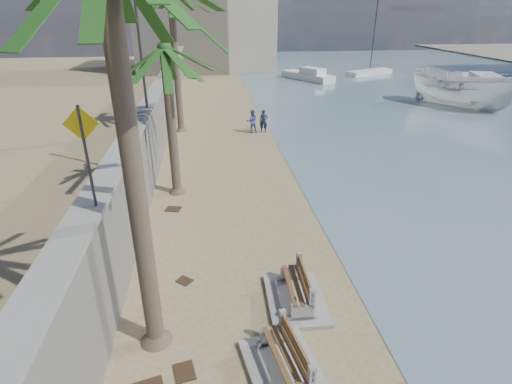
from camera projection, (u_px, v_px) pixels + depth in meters
ground_plane at (309, 348)px, 10.18m from camera, size 140.00×140.00×0.00m
seawall at (164, 108)px, 26.90m from camera, size 0.45×70.00×3.50m
wall_cap at (161, 81)px, 26.14m from camera, size 0.80×70.00×0.12m
end_building at (205, 15)px, 53.89m from camera, size 18.00×12.00×14.00m
bench_near at (285, 360)px, 9.25m from camera, size 2.06×2.68×1.02m
bench_far at (296, 289)px, 11.60m from camera, size 1.69×2.44×1.01m
palm_mid at (165, 50)px, 16.10m from camera, size 5.00×5.00×7.32m
pedestrian_sign at (84, 144)px, 8.82m from camera, size 0.78×0.07×2.40m
streetlight at (139, 39)px, 17.65m from camera, size 0.28×0.28×5.12m
person_a at (264, 120)px, 27.45m from camera, size 0.72×0.55×1.81m
person_b at (252, 120)px, 27.41m from camera, size 0.91×0.73×1.77m
boat_cruiser at (463, 87)px, 34.30m from camera, size 5.03×5.06×4.22m
yacht_near at (480, 83)px, 44.13m from camera, size 6.33×11.19×1.50m
yacht_far at (307, 77)px, 48.10m from camera, size 5.47×7.34×1.50m
sailboat_west at (370, 72)px, 51.80m from camera, size 6.88×4.59×10.79m
debris_b at (184, 372)px, 9.48m from camera, size 0.59×0.68×0.03m
debris_c at (173, 209)px, 17.17m from camera, size 0.75×0.66×0.03m
debris_d at (184, 281)px, 12.65m from camera, size 0.60×0.59×0.03m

